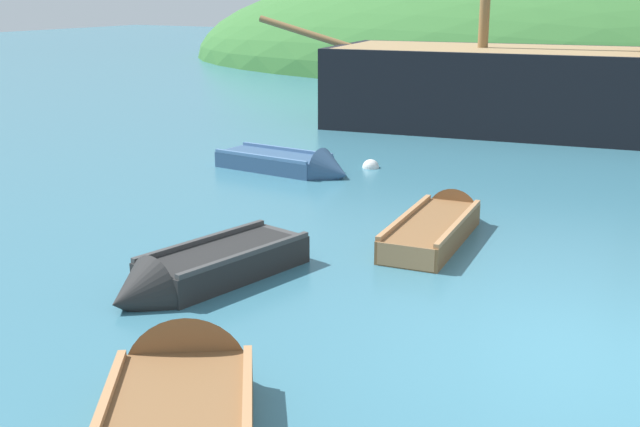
{
  "coord_description": "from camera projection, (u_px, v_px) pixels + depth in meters",
  "views": [
    {
      "loc": [
        1.15,
        -7.88,
        3.71
      ],
      "look_at": [
        -4.46,
        2.21,
        0.4
      ],
      "focal_mm": 43.78,
      "sensor_mm": 36.0,
      "label": 1
    }
  ],
  "objects": [
    {
      "name": "sailing_ship",
      "position": [
        570.0,
        100.0,
        20.88
      ],
      "size": [
        15.5,
        5.81,
        11.65
      ],
      "rotation": [
        0.0,
        0.0,
        3.28
      ],
      "color": "black",
      "rests_on": "ground"
    },
    {
      "name": "ground_plane",
      "position": [
        588.0,
        357.0,
        8.18
      ],
      "size": [
        120.0,
        120.0,
        0.0
      ],
      "primitive_type": "plane",
      "color": "teal"
    },
    {
      "name": "rowboat_center",
      "position": [
        201.0,
        274.0,
        10.18
      ],
      "size": [
        1.55,
        3.08,
        0.92
      ],
      "rotation": [
        0.0,
        0.0,
        4.5
      ],
      "color": "black",
      "rests_on": "ground"
    },
    {
      "name": "buoy_white",
      "position": [
        371.0,
        168.0,
        16.92
      ],
      "size": [
        0.37,
        0.37,
        0.37
      ],
      "primitive_type": "sphere",
      "color": "white",
      "rests_on": "ground"
    },
    {
      "name": "rowboat_outer_right",
      "position": [
        439.0,
        227.0,
        12.26
      ],
      "size": [
        1.19,
        3.32,
        0.87
      ],
      "rotation": [
        0.0,
        0.0,
        1.67
      ],
      "color": "brown",
      "rests_on": "ground"
    },
    {
      "name": "rowboat_outer_left",
      "position": [
        180.0,
        418.0,
        6.78
      ],
      "size": [
        2.93,
        3.53,
        1.2
      ],
      "rotation": [
        0.0,
        0.0,
        2.16
      ],
      "color": "brown",
      "rests_on": "ground"
    },
    {
      "name": "shore_hill",
      "position": [
        529.0,
        63.0,
        40.92
      ],
      "size": [
        38.99,
        24.82,
        10.42
      ],
      "primitive_type": "ellipsoid",
      "color": "#387033",
      "rests_on": "ground"
    },
    {
      "name": "rowboat_portside",
      "position": [
        292.0,
        167.0,
        16.49
      ],
      "size": [
        3.12,
        1.23,
        0.98
      ],
      "rotation": [
        0.0,
        0.0,
        6.21
      ],
      "color": "#335175",
      "rests_on": "ground"
    }
  ]
}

